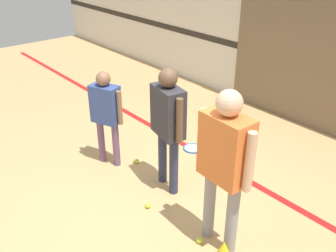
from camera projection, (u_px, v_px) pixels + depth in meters
ground_plane at (157, 195)px, 4.65m from camera, size 16.00×16.00×0.00m
wall_back at (316, 28)px, 5.75m from camera, size 16.00×0.07×3.20m
wall_panel at (314, 57)px, 5.85m from camera, size 3.03×0.05×2.34m
floor_stripe at (218, 163)px, 5.29m from camera, size 14.40×0.10×0.01m
person_instructor at (168, 118)px, 4.38m from camera, size 0.59×0.33×1.59m
person_student_left at (106, 109)px, 4.94m from camera, size 0.48×0.33×1.35m
person_student_right at (225, 156)px, 3.46m from camera, size 0.66×0.29×1.73m
racket_spare_on_floor at (194, 148)px, 5.65m from camera, size 0.38×0.50×0.03m
racket_second_spare at (177, 126)px, 6.29m from camera, size 0.51×0.40×0.03m
tennis_ball_near_instructor at (148, 206)px, 4.43m from camera, size 0.07×0.07×0.07m
tennis_ball_by_spare_racket at (210, 147)px, 5.62m from camera, size 0.07×0.07×0.07m
tennis_ball_stray_left at (137, 161)px, 5.29m from camera, size 0.07×0.07×0.07m
tennis_ball_stray_right at (199, 240)px, 3.93m from camera, size 0.07×0.07×0.07m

